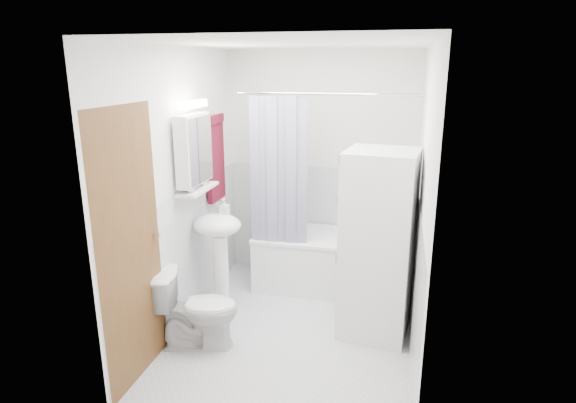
% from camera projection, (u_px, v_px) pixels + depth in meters
% --- Properties ---
extents(floor, '(2.60, 2.60, 0.00)m').
position_uv_depth(floor, '(294.00, 329.00, 4.24)').
color(floor, '#BCBDC1').
rests_on(floor, ground).
extents(room_walls, '(2.60, 2.60, 2.60)m').
position_uv_depth(room_walls, '(295.00, 164.00, 3.83)').
color(room_walls, white).
rests_on(room_walls, ground).
extents(wainscot, '(1.98, 2.58, 2.58)m').
position_uv_depth(wainscot, '(301.00, 254.00, 4.35)').
color(wainscot, white).
rests_on(wainscot, ground).
extents(door, '(0.05, 2.00, 2.00)m').
position_uv_depth(door, '(157.00, 235.00, 3.66)').
color(door, brown).
rests_on(door, ground).
extents(bathtub, '(1.49, 0.70, 0.57)m').
position_uv_depth(bathtub, '(328.00, 259.00, 4.98)').
color(bathtub, white).
rests_on(bathtub, ground).
extents(tub_spout, '(0.04, 0.12, 0.04)m').
position_uv_depth(tub_spout, '(353.00, 198.00, 5.09)').
color(tub_spout, silver).
rests_on(tub_spout, room_walls).
extents(curtain_rod, '(1.67, 0.02, 0.02)m').
position_uv_depth(curtain_rod, '(328.00, 94.00, 4.25)').
color(curtain_rod, silver).
rests_on(curtain_rod, room_walls).
extents(shower_curtain, '(0.55, 0.02, 1.45)m').
position_uv_depth(shower_curtain, '(278.00, 174.00, 4.55)').
color(shower_curtain, '#141847').
rests_on(shower_curtain, curtain_rod).
extents(sink, '(0.44, 0.37, 1.04)m').
position_uv_depth(sink, '(219.00, 240.00, 4.39)').
color(sink, white).
rests_on(sink, ground).
extents(medicine_cabinet, '(0.13, 0.50, 0.71)m').
position_uv_depth(medicine_cabinet, '(194.00, 148.00, 4.11)').
color(medicine_cabinet, white).
rests_on(medicine_cabinet, room_walls).
extents(shelf, '(0.18, 0.54, 0.02)m').
position_uv_depth(shelf, '(198.00, 189.00, 4.20)').
color(shelf, silver).
rests_on(shelf, room_walls).
extents(shower_caddy, '(0.22, 0.06, 0.02)m').
position_uv_depth(shower_caddy, '(358.00, 174.00, 5.00)').
color(shower_caddy, silver).
rests_on(shower_caddy, room_walls).
extents(towel, '(0.07, 0.35, 0.85)m').
position_uv_depth(towel, '(215.00, 157.00, 4.68)').
color(towel, '#5B0E24').
rests_on(towel, room_walls).
extents(washer_dryer, '(0.64, 0.63, 1.60)m').
position_uv_depth(washer_dryer, '(378.00, 245.00, 4.02)').
color(washer_dryer, white).
rests_on(washer_dryer, ground).
extents(toilet, '(0.73, 0.51, 0.65)m').
position_uv_depth(toilet, '(197.00, 309.00, 3.92)').
color(toilet, white).
rests_on(toilet, ground).
extents(soap_pump, '(0.08, 0.17, 0.08)m').
position_uv_depth(soap_pump, '(224.00, 213.00, 4.37)').
color(soap_pump, gray).
rests_on(soap_pump, sink).
extents(shelf_bottle, '(0.07, 0.18, 0.07)m').
position_uv_depth(shelf_bottle, '(190.00, 188.00, 4.05)').
color(shelf_bottle, gray).
rests_on(shelf_bottle, shelf).
extents(shelf_cup, '(0.10, 0.09, 0.10)m').
position_uv_depth(shelf_cup, '(203.00, 179.00, 4.30)').
color(shelf_cup, gray).
rests_on(shelf_cup, shelf).
extents(shampoo_a, '(0.13, 0.17, 0.13)m').
position_uv_depth(shampoo_a, '(353.00, 167.00, 4.99)').
color(shampoo_a, gray).
rests_on(shampoo_a, shower_caddy).
extents(shampoo_b, '(0.08, 0.21, 0.08)m').
position_uv_depth(shampoo_b, '(365.00, 170.00, 4.97)').
color(shampoo_b, '#2A49AB').
rests_on(shampoo_b, shower_caddy).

